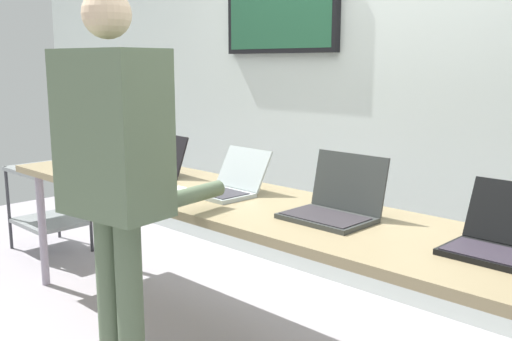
{
  "coord_description": "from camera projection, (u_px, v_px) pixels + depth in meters",
  "views": [
    {
      "loc": [
        1.8,
        -1.85,
        1.43
      ],
      "look_at": [
        -0.12,
        0.14,
        0.91
      ],
      "focal_mm": 40.26,
      "sensor_mm": 36.0,
      "label": 1
    }
  ],
  "objects": [
    {
      "name": "back_wall",
      "position": [
        384.0,
        94.0,
        3.39
      ],
      "size": [
        8.0,
        0.11,
        2.46
      ],
      "color": "silver",
      "rests_on": "ground"
    },
    {
      "name": "workbench",
      "position": [
        254.0,
        212.0,
        2.66
      ],
      "size": [
        3.53,
        0.7,
        0.79
      ],
      "color": "#8D7B58",
      "rests_on": "ground"
    },
    {
      "name": "laptop_station_0",
      "position": [
        92.0,
        153.0,
        3.7
      ],
      "size": [
        0.32,
        0.3,
        0.26
      ],
      "color": "#B0AEB5",
      "rests_on": "workbench"
    },
    {
      "name": "laptop_station_1",
      "position": [
        152.0,
        167.0,
        3.24
      ],
      "size": [
        0.38,
        0.34,
        0.23
      ],
      "color": "black",
      "rests_on": "workbench"
    },
    {
      "name": "laptop_station_2",
      "position": [
        228.0,
        184.0,
        2.81
      ],
      "size": [
        0.32,
        0.34,
        0.21
      ],
      "color": "#A8B3B4",
      "rests_on": "workbench"
    },
    {
      "name": "laptop_station_3",
      "position": [
        335.0,
        204.0,
        2.37
      ],
      "size": [
        0.36,
        0.31,
        0.26
      ],
      "color": "#363938",
      "rests_on": "workbench"
    },
    {
      "name": "laptop_station_4",
      "position": [
        502.0,
        239.0,
        1.92
      ],
      "size": [
        0.33,
        0.32,
        0.23
      ],
      "color": "black",
      "rests_on": "workbench"
    },
    {
      "name": "person",
      "position": [
        115.0,
        163.0,
        2.29
      ],
      "size": [
        0.49,
        0.63,
        1.71
      ],
      "color": "#57684E",
      "rests_on": "ground"
    },
    {
      "name": "coffee_mug",
      "position": [
        98.0,
        172.0,
        3.11
      ],
      "size": [
        0.08,
        0.08,
        0.1
      ],
      "color": "#252E2C",
      "rests_on": "workbench"
    },
    {
      "name": "paper_sheet",
      "position": [
        168.0,
        193.0,
        2.83
      ],
      "size": [
        0.21,
        0.3,
        0.0
      ],
      "color": "white",
      "rests_on": "workbench"
    },
    {
      "name": "storage_cart",
      "position": [
        48.0,
        196.0,
        4.38
      ],
      "size": [
        0.56,
        0.44,
        0.65
      ],
      "color": "gray",
      "rests_on": "ground"
    }
  ]
}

